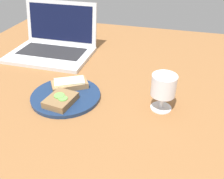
{
  "coord_description": "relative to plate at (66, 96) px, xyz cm",
  "views": [
    {
      "loc": [
        22.56,
        -69.6,
        49.36
      ],
      "look_at": [
        5.28,
        -6.78,
        8.0
      ],
      "focal_mm": 40.0,
      "sensor_mm": 36.0,
      "label": 1
    }
  ],
  "objects": [
    {
      "name": "sandwich_with_cucumber",
      "position": [
        0.57,
        -4.73,
        1.72
      ],
      "size": [
        9.0,
        10.6,
        2.54
      ],
      "color": "brown",
      "rests_on": "plate"
    },
    {
      "name": "sandwich_with_cheese",
      "position": [
        -0.57,
        4.74,
        1.83
      ],
      "size": [
        13.32,
        11.79,
        2.63
      ],
      "color": "#937047",
      "rests_on": "plate"
    },
    {
      "name": "wooden_table",
      "position": [
        10.13,
        7.99,
        -2.09
      ],
      "size": [
        140.0,
        140.0,
        3.0
      ],
      "primitive_type": "cube",
      "color": "brown",
      "rests_on": "ground"
    },
    {
      "name": "plate",
      "position": [
        0.0,
        0.0,
        0.0
      ],
      "size": [
        22.72,
        22.72,
        1.19
      ],
      "primitive_type": "cylinder",
      "color": "navy",
      "rests_on": "wooden_table"
    },
    {
      "name": "laptop",
      "position": [
        -20.07,
        32.0,
        3.36
      ],
      "size": [
        35.01,
        28.03,
        20.45
      ],
      "color": "silver",
      "rests_on": "wooden_table"
    },
    {
      "name": "wine_glass",
      "position": [
        30.82,
        2.42,
        7.22
      ],
      "size": [
        7.44,
        7.44,
        11.58
      ],
      "color": "white",
      "rests_on": "wooden_table"
    }
  ]
}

